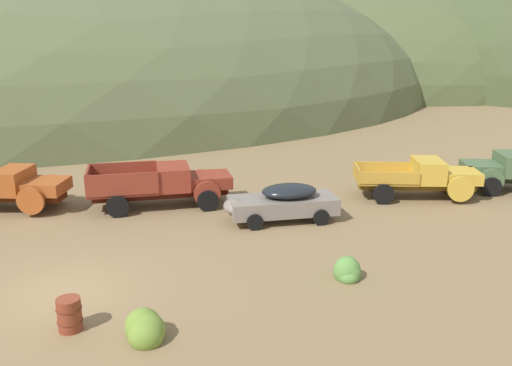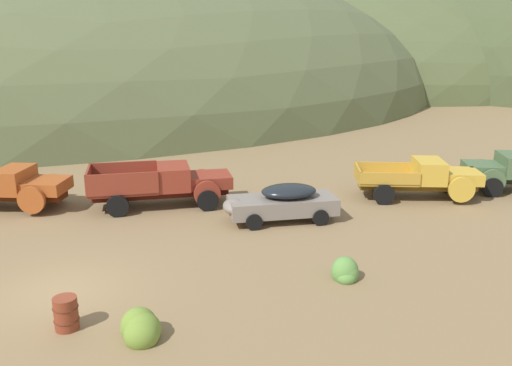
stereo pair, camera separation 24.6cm
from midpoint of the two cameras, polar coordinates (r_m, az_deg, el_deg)
name	(u,v)px [view 1 (the left image)]	position (r m, az deg, el deg)	size (l,w,h in m)	color
ground_plane	(63,293)	(17.67, -20.36, -11.01)	(300.00, 300.00, 0.00)	olive
hill_far_right	(24,95)	(76.07, -23.69, 8.59)	(102.93, 84.15, 37.42)	#56603D
hill_center	(353,79)	(97.94, 10.31, 10.93)	(84.63, 76.02, 33.92)	#4C5633
truck_oxide_orange	(12,188)	(26.27, -24.90, -0.46)	(6.02, 3.45, 1.89)	#51220D
truck_rust_red	(170,184)	(24.66, -9.48, -0.13)	(6.50, 2.79, 1.91)	#42140D
car_primer_gray	(280,202)	(22.43, 2.24, -2.06)	(4.84, 2.12, 1.57)	slate
truck_faded_yellow	(425,177)	(26.77, 17.37, 0.58)	(6.06, 3.34, 1.89)	brown
truck_weathered_green	(512,171)	(29.62, 25.47, 1.14)	(5.97, 3.69, 1.89)	#232B1B
oil_drum_foreground	(69,314)	(15.42, -19.78, -13.09)	(0.68, 0.68, 0.92)	brown
bush_front_right	(348,272)	(17.62, 9.42, -9.42)	(0.89, 0.89, 0.98)	#5B8E42
bush_near_barrel	(133,186)	(27.76, -13.31, -0.30)	(1.04, 0.84, 0.87)	#3D702D
bush_front_left	(145,331)	(14.55, -12.27, -15.18)	(1.06, 1.17, 1.04)	olive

